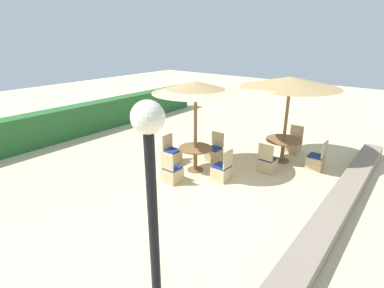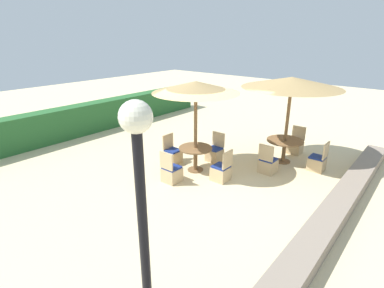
# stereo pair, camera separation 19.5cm
# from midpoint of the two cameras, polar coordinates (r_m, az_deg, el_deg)

# --- Properties ---
(ground_plane) EXTENTS (40.00, 40.00, 0.00)m
(ground_plane) POSITION_cam_midpoint_polar(r_m,az_deg,el_deg) (8.81, 2.43, -6.35)
(ground_plane) COLOR beige
(hedge_row) EXTENTS (13.00, 0.70, 1.23)m
(hedge_row) POSITION_cam_midpoint_polar(r_m,az_deg,el_deg) (13.23, -20.87, 4.32)
(hedge_row) COLOR #28602D
(hedge_row) RESTS_ON ground_plane
(stone_border) EXTENTS (10.00, 0.56, 0.35)m
(stone_border) POSITION_cam_midpoint_polar(r_m,az_deg,el_deg) (7.51, 24.66, -11.90)
(stone_border) COLOR gray
(stone_border) RESTS_ON ground_plane
(lamp_post) EXTENTS (0.36, 0.36, 3.32)m
(lamp_post) POSITION_cam_midpoint_polar(r_m,az_deg,el_deg) (3.39, -9.41, -7.92)
(lamp_post) COLOR black
(lamp_post) RESTS_ON ground_plane
(parasol_center) EXTENTS (2.48, 2.48, 2.71)m
(parasol_center) POSITION_cam_midpoint_polar(r_m,az_deg,el_deg) (8.48, 0.03, 10.72)
(parasol_center) COLOR brown
(parasol_center) RESTS_ON ground_plane
(round_table_center) EXTENTS (1.00, 1.00, 0.75)m
(round_table_center) POSITION_cam_midpoint_polar(r_m,az_deg,el_deg) (9.02, 0.03, -1.69)
(round_table_center) COLOR brown
(round_table_center) RESTS_ON ground_plane
(patio_chair_center_east) EXTENTS (0.46, 0.46, 0.93)m
(patio_chair_center_east) POSITION_cam_midpoint_polar(r_m,az_deg,el_deg) (9.86, 3.66, -1.71)
(patio_chair_center_east) COLOR tan
(patio_chair_center_east) RESTS_ON ground_plane
(patio_chair_center_south) EXTENTS (0.46, 0.46, 0.93)m
(patio_chair_center_south) POSITION_cam_midpoint_polar(r_m,az_deg,el_deg) (8.58, 5.03, -5.23)
(patio_chair_center_south) COLOR tan
(patio_chair_center_south) RESTS_ON ground_plane
(patio_chair_center_north) EXTENTS (0.46, 0.46, 0.93)m
(patio_chair_center_north) POSITION_cam_midpoint_polar(r_m,az_deg,el_deg) (9.70, -4.41, -2.12)
(patio_chair_center_north) COLOR tan
(patio_chair_center_north) RESTS_ON ground_plane
(patio_chair_center_west) EXTENTS (0.46, 0.46, 0.93)m
(patio_chair_center_west) POSITION_cam_midpoint_polar(r_m,az_deg,el_deg) (8.47, -4.50, -5.56)
(patio_chair_center_west) COLOR tan
(patio_chair_center_west) RESTS_ON ground_plane
(parasol_front_right) EXTENTS (2.98, 2.98, 2.74)m
(parasol_front_right) POSITION_cam_midpoint_polar(r_m,az_deg,el_deg) (9.63, 17.66, 11.13)
(parasol_front_right) COLOR brown
(parasol_front_right) RESTS_ON ground_plane
(round_table_front_right) EXTENTS (1.15, 1.15, 0.75)m
(round_table_front_right) POSITION_cam_midpoint_polar(r_m,az_deg,el_deg) (10.09, 16.49, 0.08)
(round_table_front_right) COLOR brown
(round_table_front_right) RESTS_ON ground_plane
(patio_chair_front_right_east) EXTENTS (0.46, 0.46, 0.93)m
(patio_chair_front_right_east) POSITION_cam_midpoint_polar(r_m,az_deg,el_deg) (11.10, 18.27, -0.19)
(patio_chair_front_right_east) COLOR tan
(patio_chair_front_right_east) RESTS_ON ground_plane
(patio_chair_front_right_west) EXTENTS (0.46, 0.46, 0.93)m
(patio_chair_front_right_west) POSITION_cam_midpoint_polar(r_m,az_deg,el_deg) (9.30, 13.57, -3.65)
(patio_chair_front_right_west) COLOR tan
(patio_chair_front_right_west) RESTS_ON ground_plane
(patio_chair_front_right_south) EXTENTS (0.46, 0.46, 0.93)m
(patio_chair_front_right_south) POSITION_cam_midpoint_polar(r_m,az_deg,el_deg) (9.94, 22.04, -3.04)
(patio_chair_front_right_south) COLOR tan
(patio_chair_front_right_south) RESTS_ON ground_plane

